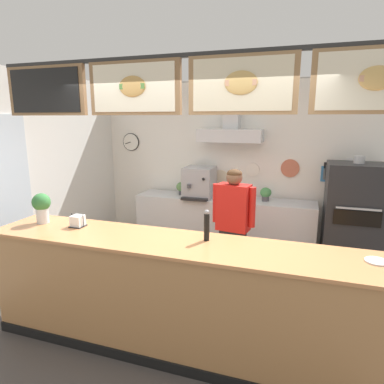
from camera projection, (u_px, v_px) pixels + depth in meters
The scene contains 14 objects.
ground_plane at pixel (188, 329), 3.52m from camera, with size 6.02×6.02×0.00m, color #3F3A38.
back_wall_assembly at pixel (235, 162), 5.36m from camera, with size 4.76×2.69×2.77m.
service_counter at pixel (178, 296), 3.12m from camera, with size 3.76×0.69×1.08m.
back_prep_counter at pixel (223, 226), 5.41m from camera, with size 2.84×0.56×0.93m.
pizza_oven at pixel (353, 220), 4.60m from camera, with size 0.76×0.67×1.69m.
shop_worker at pixel (233, 227), 4.13m from camera, with size 0.54×0.28×1.58m.
espresso_machine at pixel (199, 182), 5.36m from camera, with size 0.46×0.56×0.49m.
potted_sage at pixel (266, 193), 5.12m from camera, with size 0.17×0.17×0.21m.
potted_thyme at pixel (242, 193), 5.23m from camera, with size 0.15×0.15×0.18m.
potted_oregano at pixel (181, 187), 5.53m from camera, with size 0.17×0.17×0.21m.
napkin_holder at pixel (78, 221), 3.43m from camera, with size 0.14×0.14×0.14m.
pepper_grinder at pixel (207, 225), 3.02m from camera, with size 0.05×0.05×0.29m.
condiment_plate at pixel (377, 261), 2.59m from camera, with size 0.18×0.18×0.01m.
basil_vase at pixel (42, 207), 3.53m from camera, with size 0.19×0.19×0.32m.
Camera 1 is at (1.03, -2.96, 2.17)m, focal length 31.19 mm.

